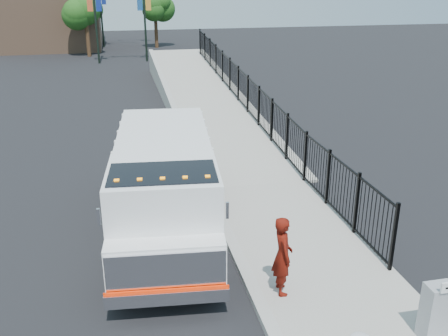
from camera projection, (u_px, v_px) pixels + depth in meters
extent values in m
plane|color=black|center=(233.00, 249.00, 13.67)|extent=(120.00, 120.00, 0.00)
cube|color=#9E998E|center=(329.00, 280.00, 12.20)|extent=(3.55, 12.00, 0.12)
cube|color=#ADAAA3|center=(253.00, 289.00, 11.81)|extent=(0.30, 12.00, 0.16)
cube|color=#9E998E|center=(206.00, 106.00, 28.67)|extent=(3.95, 24.06, 3.19)
cube|color=black|center=(248.00, 106.00, 24.98)|extent=(0.10, 28.00, 1.80)
cube|color=black|center=(166.00, 208.00, 14.72)|extent=(1.83, 7.59, 0.24)
cube|color=white|center=(165.00, 212.00, 11.97)|extent=(2.82, 2.67, 2.21)
cube|color=white|center=(166.00, 262.00, 10.89)|extent=(2.66, 1.02, 1.11)
cube|color=silver|center=(166.00, 273.00, 10.51)|extent=(2.54, 0.33, 0.94)
cube|color=silver|center=(167.00, 297.00, 10.63)|extent=(2.66, 0.46, 0.31)
cube|color=#F42700|center=(167.00, 291.00, 10.57)|extent=(2.64, 0.31, 0.07)
cube|color=black|center=(163.00, 191.00, 11.47)|extent=(2.56, 1.67, 0.94)
cube|color=white|center=(164.00, 156.00, 15.65)|extent=(3.09, 4.88, 1.88)
cube|color=silver|center=(99.00, 217.00, 10.62)|extent=(0.07, 0.07, 0.39)
cube|color=silver|center=(227.00, 210.00, 10.92)|extent=(0.07, 0.07, 0.39)
cube|color=orange|center=(117.00, 181.00, 10.84)|extent=(0.12, 0.10, 0.07)
cube|color=orange|center=(140.00, 180.00, 10.89)|extent=(0.12, 0.10, 0.07)
cube|color=orange|center=(163.00, 179.00, 10.95)|extent=(0.12, 0.10, 0.07)
cube|color=orange|center=(185.00, 178.00, 11.00)|extent=(0.12, 0.10, 0.07)
cube|color=orange|center=(208.00, 177.00, 11.06)|extent=(0.12, 0.10, 0.07)
cylinder|color=black|center=(117.00, 274.00, 11.54)|extent=(0.46, 1.13, 1.11)
cylinder|color=black|center=(216.00, 268.00, 11.80)|extent=(0.46, 1.13, 1.11)
cylinder|color=black|center=(130.00, 184.00, 16.56)|extent=(0.46, 1.13, 1.11)
cylinder|color=black|center=(200.00, 181.00, 16.81)|extent=(0.46, 1.13, 1.11)
cylinder|color=black|center=(132.00, 170.00, 17.69)|extent=(0.46, 1.13, 1.11)
cylinder|color=black|center=(197.00, 168.00, 17.94)|extent=(0.46, 1.13, 1.11)
imported|color=#570F07|center=(282.00, 255.00, 11.32)|extent=(0.50, 0.73, 1.91)
cube|color=gray|center=(436.00, 312.00, 9.94)|extent=(0.55, 0.40, 1.25)
cylinder|color=black|center=(95.00, 15.00, 41.18)|extent=(0.18, 0.18, 8.00)
cube|color=navy|center=(99.00, 4.00, 40.96)|extent=(0.45, 0.04, 1.10)
cube|color=#C14D26|center=(90.00, 4.00, 40.82)|extent=(0.45, 0.04, 1.10)
cylinder|color=black|center=(145.00, 14.00, 42.22)|extent=(0.18, 0.18, 8.00)
cube|color=orange|center=(148.00, 4.00, 42.00)|extent=(0.45, 0.04, 1.10)
cube|color=navy|center=(140.00, 4.00, 41.86)|extent=(0.45, 0.04, 1.10)
cylinder|color=black|center=(101.00, 7.00, 50.89)|extent=(0.18, 0.18, 8.00)
cylinder|color=black|center=(144.00, 5.00, 53.88)|extent=(0.18, 0.18, 8.00)
cylinder|color=#382314|center=(88.00, 39.00, 45.65)|extent=(0.36, 0.36, 3.20)
sphere|color=#194714|center=(85.00, 11.00, 44.78)|extent=(2.96, 2.96, 2.96)
cylinder|color=#382314|center=(156.00, 32.00, 51.33)|extent=(0.36, 0.36, 3.20)
sphere|color=#194714|center=(155.00, 7.00, 50.47)|extent=(2.39, 2.39, 2.39)
cylinder|color=#382314|center=(88.00, 29.00, 54.15)|extent=(0.36, 0.36, 3.20)
sphere|color=#194714|center=(86.00, 6.00, 53.28)|extent=(3.28, 3.28, 3.28)
cube|color=#8C664C|center=(48.00, 7.00, 50.55)|extent=(10.00, 10.00, 8.00)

